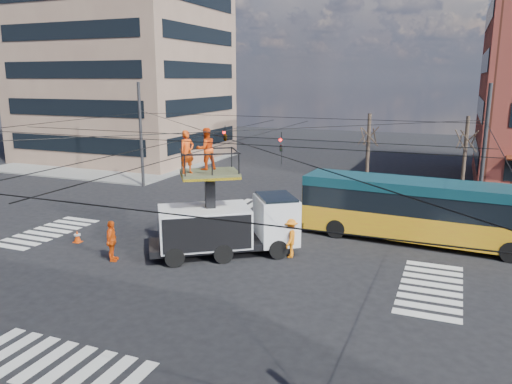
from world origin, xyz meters
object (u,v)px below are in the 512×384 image
(city_bus, at_px, (429,211))
(traffic_cone, at_px, (77,236))
(utility_truck, at_px, (227,213))
(worker_ground, at_px, (112,241))
(flagger, at_px, (290,237))

(city_bus, distance_m, traffic_cone, 18.03)
(utility_truck, distance_m, city_bus, 10.26)
(worker_ground, bearing_deg, city_bus, -79.07)
(city_bus, xyz_separation_m, worker_ground, (-13.33, -8.13, -0.77))
(traffic_cone, relative_size, worker_ground, 0.32)
(utility_truck, height_order, worker_ground, utility_truck)
(city_bus, relative_size, worker_ground, 6.75)
(flagger, bearing_deg, utility_truck, -85.49)
(utility_truck, height_order, city_bus, utility_truck)
(utility_truck, distance_m, flagger, 3.20)
(worker_ground, relative_size, flagger, 1.00)
(utility_truck, distance_m, worker_ground, 5.46)
(utility_truck, xyz_separation_m, city_bus, (8.80, 5.26, -0.29))
(utility_truck, relative_size, worker_ground, 3.68)
(traffic_cone, height_order, flagger, flagger)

